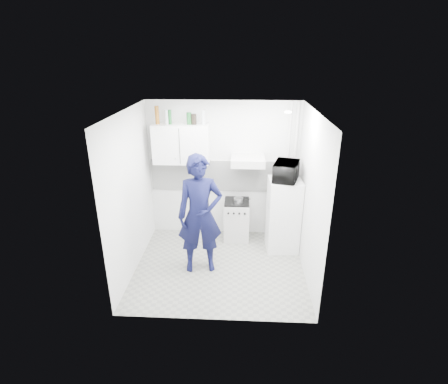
{
  "coord_description": "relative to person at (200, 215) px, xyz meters",
  "views": [
    {
      "loc": [
        0.34,
        -4.99,
        3.41
      ],
      "look_at": [
        0.06,
        0.3,
        1.25
      ],
      "focal_mm": 28.0,
      "sensor_mm": 36.0,
      "label": 1
    }
  ],
  "objects": [
    {
      "name": "microwave",
      "position": [
        1.4,
        0.72,
        0.51
      ],
      "size": [
        0.65,
        0.52,
        0.32
      ],
      "primitive_type": "imported",
      "rotation": [
        0.0,
        0.0,
        1.31
      ],
      "color": "black",
      "rests_on": "fridge"
    },
    {
      "name": "pipe_b",
      "position": [
        1.48,
        1.2,
        0.31
      ],
      "size": [
        0.04,
        0.04,
        2.6
      ],
      "primitive_type": "cylinder",
      "color": "#BBB9B5",
      "rests_on": "floor"
    },
    {
      "name": "ceiling",
      "position": [
        0.3,
        0.03,
        1.61
      ],
      "size": [
        2.8,
        2.8,
        0.0
      ],
      "primitive_type": "plane",
      "color": "white",
      "rests_on": "wall_back"
    },
    {
      "name": "wall_back",
      "position": [
        0.3,
        1.28,
        0.31
      ],
      "size": [
        2.8,
        0.0,
        2.8
      ],
      "primitive_type": "plane",
      "rotation": [
        1.57,
        0.0,
        0.0
      ],
      "color": "silver",
      "rests_on": "floor"
    },
    {
      "name": "bottle_a",
      "position": [
        -0.85,
        1.11,
        1.37
      ],
      "size": [
        0.07,
        0.07,
        0.31
      ],
      "primitive_type": "cylinder",
      "color": "brown",
      "rests_on": "upper_cabinet"
    },
    {
      "name": "person",
      "position": [
        0.0,
        0.0,
        0.0
      ],
      "size": [
        0.79,
        0.59,
        1.97
      ],
      "primitive_type": "imported",
      "rotation": [
        0.0,
        0.0,
        0.17
      ],
      "color": "black",
      "rests_on": "floor"
    },
    {
      "name": "floor",
      "position": [
        0.3,
        0.03,
        -0.99
      ],
      "size": [
        2.8,
        2.8,
        0.0
      ],
      "primitive_type": "plane",
      "color": "gray",
      "rests_on": "ground"
    },
    {
      "name": "fridge",
      "position": [
        1.4,
        0.72,
        -0.32
      ],
      "size": [
        0.58,
        0.58,
        1.34
      ],
      "primitive_type": "cube",
      "rotation": [
        0.0,
        0.0,
        0.05
      ],
      "color": "white",
      "rests_on": "floor"
    },
    {
      "name": "ceiling_spot_fixture",
      "position": [
        1.3,
        0.23,
        1.58
      ],
      "size": [
        0.1,
        0.1,
        0.02
      ],
      "primitive_type": "cylinder",
      "color": "white",
      "rests_on": "ceiling"
    },
    {
      "name": "upper_cabinet",
      "position": [
        -0.45,
        1.11,
        0.86
      ],
      "size": [
        1.0,
        0.35,
        0.7
      ],
      "primitive_type": "cube",
      "color": "white",
      "rests_on": "wall_back"
    },
    {
      "name": "wall_right",
      "position": [
        1.7,
        0.03,
        0.31
      ],
      "size": [
        0.0,
        2.6,
        2.6
      ],
      "primitive_type": "plane",
      "rotation": [
        1.57,
        0.0,
        -1.57
      ],
      "color": "silver",
      "rests_on": "floor"
    },
    {
      "name": "bottle_e",
      "position": [
        -0.04,
        1.11,
        1.34
      ],
      "size": [
        0.06,
        0.06,
        0.25
      ],
      "primitive_type": "cylinder",
      "color": "#B2B7BC",
      "rests_on": "upper_cabinet"
    },
    {
      "name": "bottle_c",
      "position": [
        -0.62,
        1.11,
        1.34
      ],
      "size": [
        0.06,
        0.06,
        0.25
      ],
      "primitive_type": "cylinder",
      "color": "#144C1E",
      "rests_on": "upper_cabinet"
    },
    {
      "name": "wall_left",
      "position": [
        -1.1,
        0.03,
        0.31
      ],
      "size": [
        0.0,
        2.6,
        2.6
      ],
      "primitive_type": "plane",
      "rotation": [
        1.57,
        0.0,
        1.57
      ],
      "color": "silver",
      "rests_on": "floor"
    },
    {
      "name": "bottle_b",
      "position": [
        -0.68,
        1.11,
        1.34
      ],
      "size": [
        0.07,
        0.07,
        0.26
      ],
      "primitive_type": "cylinder",
      "color": "#B2B7BC",
      "rests_on": "upper_cabinet"
    },
    {
      "name": "backsplash",
      "position": [
        0.3,
        1.27,
        0.21
      ],
      "size": [
        2.74,
        0.03,
        0.6
      ],
      "primitive_type": "cube",
      "color": "white",
      "rests_on": "wall_back"
    },
    {
      "name": "canister_a",
      "position": [
        -0.29,
        1.11,
        1.32
      ],
      "size": [
        0.08,
        0.08,
        0.21
      ],
      "primitive_type": "cylinder",
      "color": "#144C1E",
      "rests_on": "upper_cabinet"
    },
    {
      "name": "pipe_a",
      "position": [
        1.6,
        1.2,
        0.31
      ],
      "size": [
        0.05,
        0.05,
        2.6
      ],
      "primitive_type": "cylinder",
      "color": "#BBB9B5",
      "rests_on": "floor"
    },
    {
      "name": "canister_b",
      "position": [
        -0.2,
        1.11,
        1.31
      ],
      "size": [
        0.1,
        0.1,
        0.18
      ],
      "primitive_type": "cylinder",
      "color": "black",
      "rests_on": "upper_cabinet"
    },
    {
      "name": "stove",
      "position": [
        0.57,
        1.03,
        -0.61
      ],
      "size": [
        0.48,
        0.48,
        0.76
      ],
      "primitive_type": "cube",
      "color": "#BBB9B5",
      "rests_on": "floor"
    },
    {
      "name": "saucepan",
      "position": [
        0.6,
        0.96,
        -0.15
      ],
      "size": [
        0.17,
        0.17,
        0.09
      ],
      "primitive_type": "cylinder",
      "color": "silver",
      "rests_on": "stove_top"
    },
    {
      "name": "range_hood",
      "position": [
        0.75,
        1.03,
        0.58
      ],
      "size": [
        0.6,
        0.5,
        0.14
      ],
      "primitive_type": "cube",
      "color": "#BBB9B5",
      "rests_on": "wall_back"
    },
    {
      "name": "stove_top",
      "position": [
        0.57,
        1.03,
        -0.21
      ],
      "size": [
        0.46,
        0.46,
        0.03
      ],
      "primitive_type": "cube",
      "color": "black",
      "rests_on": "stove"
    }
  ]
}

